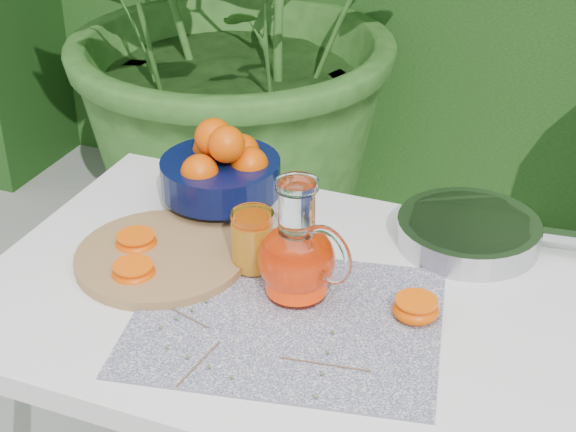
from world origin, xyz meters
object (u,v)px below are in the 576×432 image
at_px(white_table, 284,329).
at_px(cutting_board, 161,257).
at_px(fruit_bowl, 222,168).
at_px(saute_pan, 471,231).
at_px(juice_pitcher, 298,256).

xyz_separation_m(white_table, cutting_board, (-0.23, 0.00, 0.09)).
relative_size(fruit_bowl, saute_pan, 0.62).
distance_m(juice_pitcher, saute_pan, 0.35).
distance_m(fruit_bowl, juice_pitcher, 0.33).
height_order(fruit_bowl, saute_pan, fruit_bowl).
bearing_deg(juice_pitcher, white_table, 168.78).
bearing_deg(saute_pan, cutting_board, -151.88).
bearing_deg(saute_pan, white_table, -134.64).
xyz_separation_m(white_table, fruit_bowl, (-0.21, 0.22, 0.16)).
height_order(fruit_bowl, juice_pitcher, juice_pitcher).
bearing_deg(cutting_board, saute_pan, 28.12).
bearing_deg(fruit_bowl, cutting_board, -94.16).
relative_size(cutting_board, juice_pitcher, 1.44).
distance_m(white_table, fruit_bowl, 0.34).
xyz_separation_m(juice_pitcher, saute_pan, (0.23, 0.26, -0.05)).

